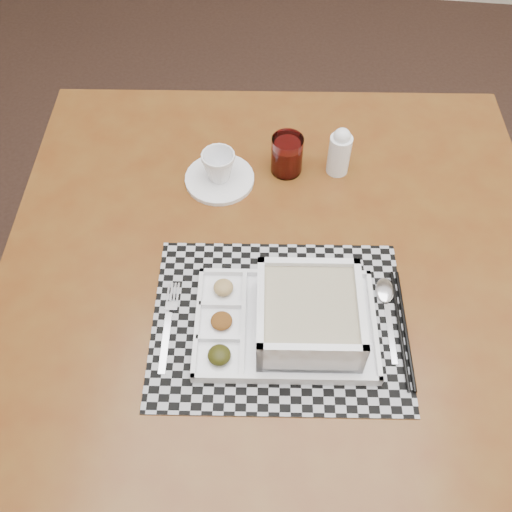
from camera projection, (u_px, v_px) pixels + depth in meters
The scene contains 11 objects.
floor at pixel (359, 437), 1.72m from camera, with size 5.00×5.00×0.00m, color black.
dining_table at pixel (276, 293), 1.16m from camera, with size 1.18×1.18×0.81m.
placemat at pixel (279, 322), 1.03m from camera, with size 0.46×0.35×0.00m, color #A2A3AA.
serving_tray at pixel (301, 318), 0.99m from camera, with size 0.34×0.25×0.09m.
fork at pixel (169, 324), 1.02m from camera, with size 0.04×0.19×0.00m.
spoon at pixel (386, 296), 1.05m from camera, with size 0.04×0.18×0.01m.
chopsticks at pixel (402, 328), 1.01m from camera, with size 0.04×0.24×0.01m.
saucer at pixel (220, 179), 1.23m from camera, with size 0.15×0.15×0.01m, color white.
cup at pixel (219, 166), 1.20m from camera, with size 0.07×0.07×0.07m, color white.
juice_glass at pixel (287, 156), 1.22m from camera, with size 0.07×0.07×0.09m.
creamer_bottle at pixel (340, 151), 1.21m from camera, with size 0.05×0.05×0.12m.
Camera 1 is at (-0.24, -0.60, 1.71)m, focal length 40.00 mm.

